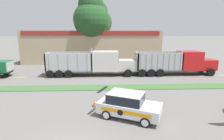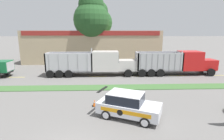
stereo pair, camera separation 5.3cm
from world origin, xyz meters
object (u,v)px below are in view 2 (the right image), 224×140
dump_truck_lead (100,63)px  dump_truck_mid (183,63)px  traffic_cone (95,103)px  rally_car (128,105)px

dump_truck_lead → dump_truck_mid: size_ratio=1.10×
dump_truck_lead → dump_truck_mid: dump_truck_lead is taller
dump_truck_mid → traffic_cone: dump_truck_mid is taller
dump_truck_mid → rally_car: bearing=-126.7°
rally_car → traffic_cone: rally_car is taller
dump_truck_lead → rally_car: size_ratio=2.62×
rally_car → dump_truck_lead: bearing=100.4°
dump_truck_mid → traffic_cone: 15.61m
dump_truck_mid → rally_car: dump_truck_mid is taller
dump_truck_lead → traffic_cone: (-0.16, -10.31, -1.37)m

